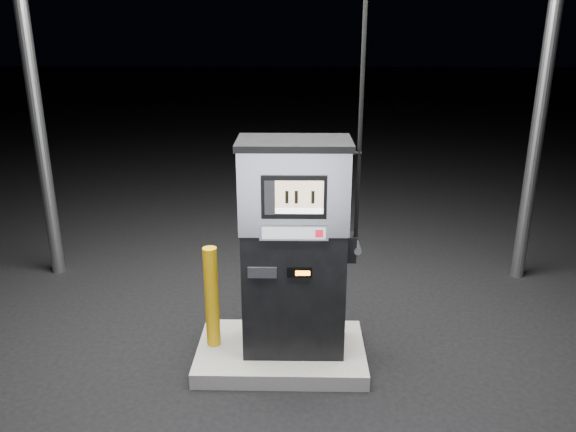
{
  "coord_description": "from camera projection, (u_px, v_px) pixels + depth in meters",
  "views": [
    {
      "loc": [
        0.17,
        -4.71,
        3.08
      ],
      "look_at": [
        0.07,
        0.0,
        1.48
      ],
      "focal_mm": 35.0,
      "sensor_mm": 36.0,
      "label": 1
    }
  ],
  "objects": [
    {
      "name": "fuel_dispenser",
      "position": [
        294.0,
        246.0,
        5.08
      ],
      "size": [
        1.1,
        0.6,
        4.17
      ],
      "rotation": [
        0.0,
        0.0,
        0.01
      ],
      "color": "black",
      "rests_on": "pump_island"
    },
    {
      "name": "bollard_right",
      "position": [
        339.0,
        303.0,
        5.37
      ],
      "size": [
        0.14,
        0.14,
        0.82
      ],
      "primitive_type": "cylinder",
      "rotation": [
        0.0,
        0.0,
        -0.39
      ],
      "color": "#DEA00C",
      "rests_on": "pump_island"
    },
    {
      "name": "ground",
      "position": [
        281.0,
        359.0,
        5.45
      ],
      "size": [
        80.0,
        80.0,
        0.0
      ],
      "primitive_type": "plane",
      "color": "black",
      "rests_on": "ground"
    },
    {
      "name": "bollard_left",
      "position": [
        212.0,
        297.0,
        5.29
      ],
      "size": [
        0.16,
        0.16,
        1.0
      ],
      "primitive_type": "cylinder",
      "rotation": [
        0.0,
        0.0,
        -0.18
      ],
      "color": "#DEA00C",
      "rests_on": "pump_island"
    },
    {
      "name": "pump_island",
      "position": [
        281.0,
        353.0,
        5.43
      ],
      "size": [
        1.6,
        1.0,
        0.15
      ],
      "primitive_type": "cube",
      "color": "slate",
      "rests_on": "ground"
    }
  ]
}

